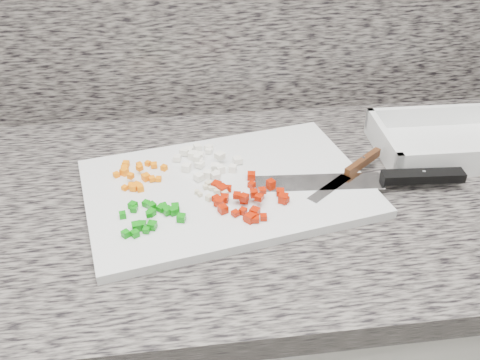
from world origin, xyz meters
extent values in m
cube|color=#66605A|center=(0.00, 1.44, 0.88)|extent=(3.96, 0.64, 0.04)
cube|color=silver|center=(0.03, 1.44, 0.91)|extent=(0.52, 0.40, 0.02)
cube|color=orange|center=(-0.13, 1.45, 0.92)|extent=(0.01, 0.01, 0.01)
cube|color=orange|center=(-0.14, 1.50, 0.92)|extent=(0.01, 0.01, 0.01)
cube|color=orange|center=(-0.13, 1.44, 0.92)|extent=(0.01, 0.01, 0.01)
cube|color=orange|center=(-0.12, 1.44, 0.92)|extent=(0.01, 0.01, 0.01)
cube|color=orange|center=(-0.11, 1.47, 0.92)|extent=(0.02, 0.02, 0.01)
cube|color=orange|center=(-0.10, 1.46, 0.92)|extent=(0.01, 0.01, 0.01)
cube|color=orange|center=(-0.12, 1.49, 0.93)|extent=(0.01, 0.01, 0.01)
cube|color=orange|center=(-0.14, 1.52, 0.92)|extent=(0.01, 0.01, 0.01)
cube|color=orange|center=(-0.09, 1.46, 0.92)|extent=(0.01, 0.01, 0.01)
cube|color=orange|center=(-0.08, 1.50, 0.92)|extent=(0.01, 0.01, 0.01)
cube|color=orange|center=(-0.14, 1.50, 0.92)|extent=(0.01, 0.01, 0.01)
cube|color=orange|center=(-0.16, 1.49, 0.92)|extent=(0.01, 0.01, 0.01)
cube|color=orange|center=(-0.10, 1.52, 0.92)|extent=(0.01, 0.01, 0.01)
cube|color=orange|center=(-0.12, 1.51, 0.92)|extent=(0.01, 0.01, 0.01)
cube|color=orange|center=(-0.09, 1.51, 0.92)|extent=(0.01, 0.01, 0.01)
cube|color=orange|center=(-0.14, 1.44, 0.92)|extent=(0.01, 0.01, 0.01)
cube|color=orange|center=(-0.12, 1.45, 0.92)|extent=(0.01, 0.01, 0.01)
cube|color=orange|center=(-0.14, 1.49, 0.92)|extent=(0.02, 0.02, 0.01)
cube|color=orange|center=(-0.13, 1.47, 0.93)|extent=(0.01, 0.01, 0.01)
cube|color=orange|center=(-0.14, 1.50, 0.92)|extent=(0.01, 0.01, 0.01)
cube|color=white|center=(0.06, 1.50, 0.92)|extent=(0.02, 0.02, 0.01)
cube|color=white|center=(-0.03, 1.54, 0.92)|extent=(0.02, 0.02, 0.01)
cube|color=white|center=(0.01, 1.54, 0.92)|extent=(0.01, 0.01, 0.01)
cube|color=white|center=(-0.05, 1.52, 0.92)|extent=(0.02, 0.02, 0.01)
cube|color=white|center=(-0.01, 1.50, 0.92)|extent=(0.02, 0.02, 0.01)
cube|color=white|center=(-0.01, 1.50, 0.92)|extent=(0.02, 0.02, 0.01)
cube|color=white|center=(0.00, 1.46, 0.92)|extent=(0.02, 0.02, 0.01)
cube|color=white|center=(0.01, 1.46, 0.92)|extent=(0.02, 0.02, 0.01)
cube|color=white|center=(0.01, 1.55, 0.92)|extent=(0.02, 0.02, 0.01)
cube|color=white|center=(0.04, 1.48, 0.92)|extent=(0.02, 0.02, 0.01)
cube|color=white|center=(-0.01, 1.51, 0.93)|extent=(0.01, 0.01, 0.01)
cube|color=white|center=(-0.01, 1.53, 0.92)|extent=(0.02, 0.02, 0.01)
cube|color=white|center=(-0.04, 1.54, 0.92)|extent=(0.02, 0.02, 0.01)
cube|color=white|center=(-0.02, 1.50, 0.93)|extent=(0.01, 0.01, 0.01)
cube|color=white|center=(0.02, 1.47, 0.92)|extent=(0.01, 0.01, 0.01)
cube|color=white|center=(-0.02, 1.46, 0.92)|extent=(0.02, 0.02, 0.01)
cube|color=white|center=(0.01, 1.48, 0.92)|extent=(0.02, 0.02, 0.01)
cube|color=white|center=(0.02, 1.48, 0.92)|extent=(0.02, 0.02, 0.01)
cube|color=white|center=(-0.01, 1.56, 0.92)|extent=(0.02, 0.02, 0.01)
cube|color=white|center=(-0.04, 1.49, 0.92)|extent=(0.02, 0.02, 0.01)
cube|color=white|center=(-0.02, 1.53, 0.92)|extent=(0.02, 0.02, 0.01)
cube|color=white|center=(0.03, 1.50, 0.93)|extent=(0.02, 0.02, 0.01)
cube|color=#0B7B0C|center=(-0.11, 1.34, 0.92)|extent=(0.01, 0.01, 0.01)
cube|color=#0B7B0C|center=(-0.08, 1.38, 0.92)|extent=(0.01, 0.01, 0.01)
cube|color=#0B7B0C|center=(-0.06, 1.37, 0.92)|extent=(0.02, 0.02, 0.01)
cube|color=#0B7B0C|center=(-0.13, 1.39, 0.92)|extent=(0.02, 0.02, 0.01)
cube|color=#0B7B0C|center=(-0.14, 1.37, 0.92)|extent=(0.01, 0.01, 0.01)
cube|color=#0B7B0C|center=(-0.13, 1.32, 0.92)|extent=(0.01, 0.01, 0.01)
cube|color=#0B7B0C|center=(-0.07, 1.37, 0.92)|extent=(0.02, 0.02, 0.01)
cube|color=#0B7B0C|center=(-0.08, 1.38, 0.92)|extent=(0.02, 0.02, 0.01)
cube|color=#0B7B0C|center=(-0.10, 1.35, 0.93)|extent=(0.01, 0.01, 0.01)
cube|color=#0B7B0C|center=(-0.10, 1.39, 0.92)|extent=(0.02, 0.02, 0.01)
cube|color=#0B7B0C|center=(-0.05, 1.35, 0.92)|extent=(0.02, 0.02, 0.01)
cube|color=#0B7B0C|center=(-0.10, 1.33, 0.92)|extent=(0.01, 0.01, 0.01)
cube|color=#0B7B0C|center=(-0.12, 1.34, 0.92)|extent=(0.02, 0.02, 0.01)
cube|color=#0B7B0C|center=(-0.12, 1.38, 0.92)|extent=(0.01, 0.01, 0.01)
cube|color=#0B7B0C|center=(-0.10, 1.34, 0.92)|extent=(0.02, 0.02, 0.01)
cube|color=#0B7B0C|center=(-0.11, 1.39, 0.92)|extent=(0.01, 0.01, 0.01)
cube|color=#0B7B0C|center=(-0.06, 1.38, 0.92)|extent=(0.01, 0.01, 0.01)
cube|color=#0B7B0C|center=(-0.12, 1.32, 0.92)|extent=(0.01, 0.01, 0.01)
cube|color=#0B7B0C|center=(-0.10, 1.37, 0.92)|extent=(0.01, 0.01, 0.01)
cube|color=#A31702|center=(0.04, 1.38, 0.93)|extent=(0.01, 0.01, 0.01)
cube|color=#A31702|center=(0.02, 1.39, 0.92)|extent=(0.02, 0.02, 0.01)
cube|color=#A31702|center=(0.02, 1.42, 0.92)|extent=(0.02, 0.02, 0.01)
cube|color=#A31702|center=(0.05, 1.37, 0.93)|extent=(0.02, 0.02, 0.01)
cube|color=#A31702|center=(0.08, 1.39, 0.93)|extent=(0.01, 0.01, 0.01)
cube|color=#A31702|center=(0.01, 1.39, 0.92)|extent=(0.02, 0.02, 0.01)
cube|color=#A31702|center=(0.06, 1.35, 0.92)|extent=(0.02, 0.02, 0.01)
cube|color=#A31702|center=(0.08, 1.33, 0.92)|extent=(0.01, 0.01, 0.01)
cube|color=#A31702|center=(0.01, 1.38, 0.92)|extent=(0.02, 0.02, 0.01)
cube|color=#A31702|center=(0.05, 1.33, 0.92)|extent=(0.01, 0.01, 0.01)
cube|color=#A31702|center=(0.07, 1.38, 0.93)|extent=(0.01, 0.01, 0.01)
cube|color=#A31702|center=(0.07, 1.45, 0.92)|extent=(0.02, 0.02, 0.01)
cube|color=#A31702|center=(0.07, 1.37, 0.93)|extent=(0.02, 0.02, 0.01)
cube|color=#A31702|center=(0.12, 1.38, 0.92)|extent=(0.02, 0.02, 0.01)
cube|color=#A31702|center=(0.05, 1.33, 0.92)|extent=(0.02, 0.02, 0.01)
cube|color=#A31702|center=(0.12, 1.37, 0.92)|extent=(0.02, 0.02, 0.01)
cube|color=#A31702|center=(0.06, 1.33, 0.92)|extent=(0.01, 0.01, 0.01)
cube|color=#A31702|center=(0.03, 1.42, 0.92)|extent=(0.01, 0.01, 0.01)
cube|color=#A31702|center=(0.01, 1.43, 0.92)|extent=(0.02, 0.02, 0.01)
cube|color=#A31702|center=(0.07, 1.42, 0.92)|extent=(0.01, 0.01, 0.01)
cube|color=#A31702|center=(0.02, 1.36, 0.92)|extent=(0.02, 0.02, 0.01)
cube|color=#A31702|center=(0.10, 1.42, 0.92)|extent=(0.02, 0.02, 0.01)
cube|color=#A31702|center=(0.06, 1.34, 0.92)|extent=(0.02, 0.02, 0.01)
cube|color=#A31702|center=(0.11, 1.40, 0.92)|extent=(0.01, 0.01, 0.01)
cube|color=#A31702|center=(0.03, 1.35, 0.92)|extent=(0.01, 0.01, 0.01)
cube|color=#A31702|center=(0.05, 1.38, 0.92)|extent=(0.02, 0.02, 0.01)
cube|color=#A31702|center=(0.05, 1.35, 0.92)|extent=(0.01, 0.01, 0.01)
cube|color=beige|center=(0.01, 1.41, 0.92)|extent=(0.01, 0.01, 0.01)
cube|color=beige|center=(0.02, 1.41, 0.92)|extent=(0.01, 0.01, 0.01)
cube|color=beige|center=(-0.02, 1.41, 0.92)|extent=(0.01, 0.01, 0.01)
cube|color=beige|center=(0.00, 1.43, 0.92)|extent=(0.01, 0.01, 0.01)
cube|color=beige|center=(-0.02, 1.42, 0.92)|extent=(0.01, 0.01, 0.01)
cube|color=beige|center=(0.01, 1.42, 0.92)|extent=(0.01, 0.01, 0.01)
cube|color=beige|center=(0.01, 1.41, 0.92)|extent=(0.01, 0.01, 0.01)
cube|color=beige|center=(0.01, 1.42, 0.92)|extent=(0.01, 0.01, 0.01)
cube|color=beige|center=(0.00, 1.44, 0.92)|extent=(0.01, 0.01, 0.01)
cube|color=beige|center=(-0.01, 1.43, 0.92)|extent=(0.01, 0.01, 0.01)
cube|color=beige|center=(0.00, 1.40, 0.92)|extent=(0.01, 0.01, 0.01)
cube|color=white|center=(0.19, 1.42, 0.92)|extent=(0.22, 0.07, 0.00)
cube|color=black|center=(0.37, 1.41, 0.92)|extent=(0.14, 0.04, 0.02)
cylinder|color=white|center=(0.37, 1.41, 0.93)|extent=(0.01, 0.01, 0.00)
cube|color=white|center=(0.20, 1.40, 0.92)|extent=(0.09, 0.08, 0.00)
cube|color=#4D2A13|center=(0.28, 1.46, 0.92)|extent=(0.08, 0.07, 0.02)
cylinder|color=white|center=(0.28, 1.46, 0.93)|extent=(0.01, 0.01, 0.00)
cube|color=silver|center=(0.46, 1.52, 0.91)|extent=(0.26, 0.19, 0.01)
cube|color=silver|center=(0.46, 1.60, 0.93)|extent=(0.25, 0.02, 0.04)
cube|color=silver|center=(0.45, 1.43, 0.93)|extent=(0.25, 0.02, 0.04)
cube|color=silver|center=(0.34, 1.52, 0.93)|extent=(0.02, 0.18, 0.04)
camera|label=1|loc=(-0.05, 0.69, 1.43)|focal=40.00mm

